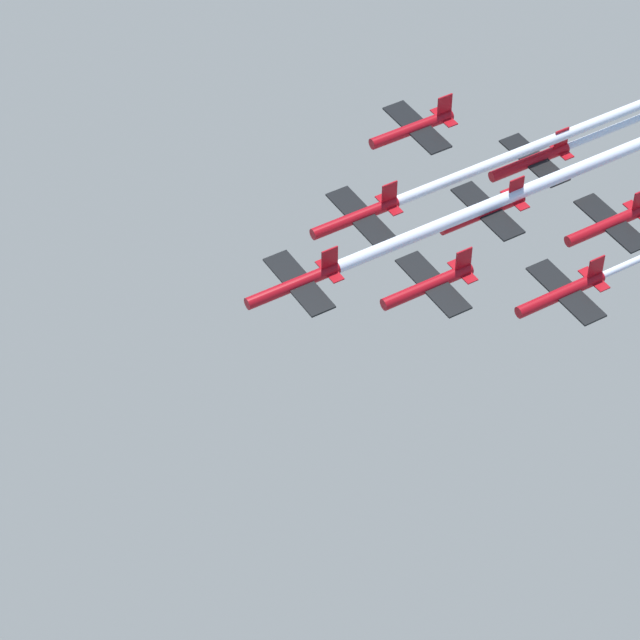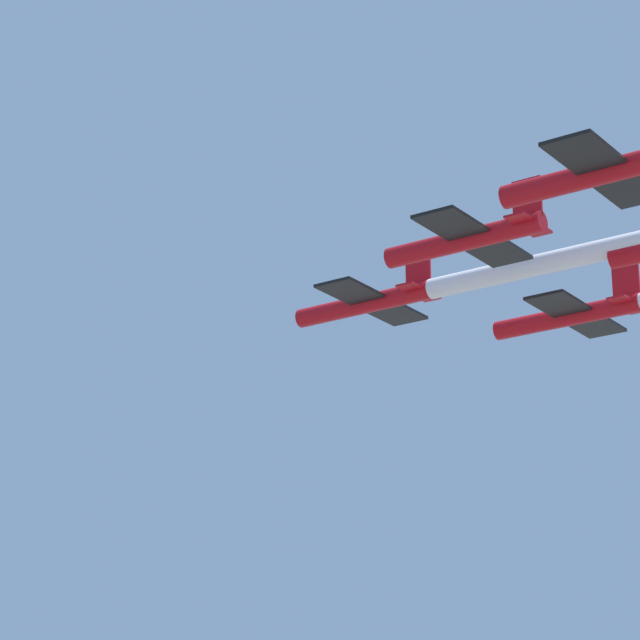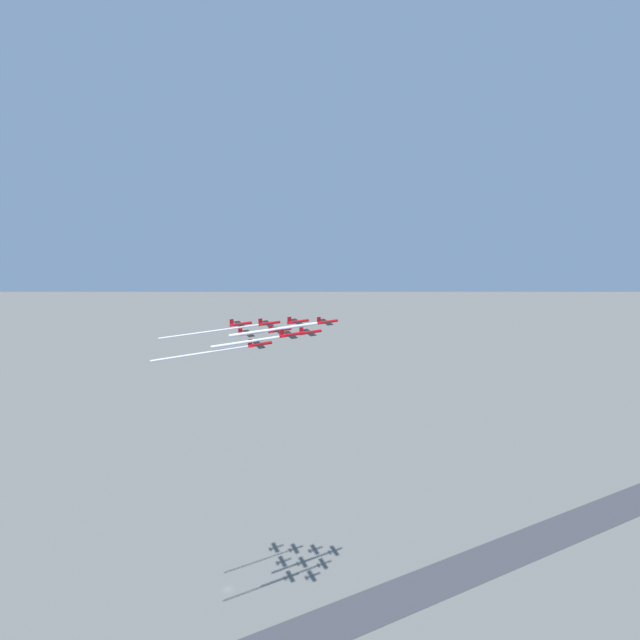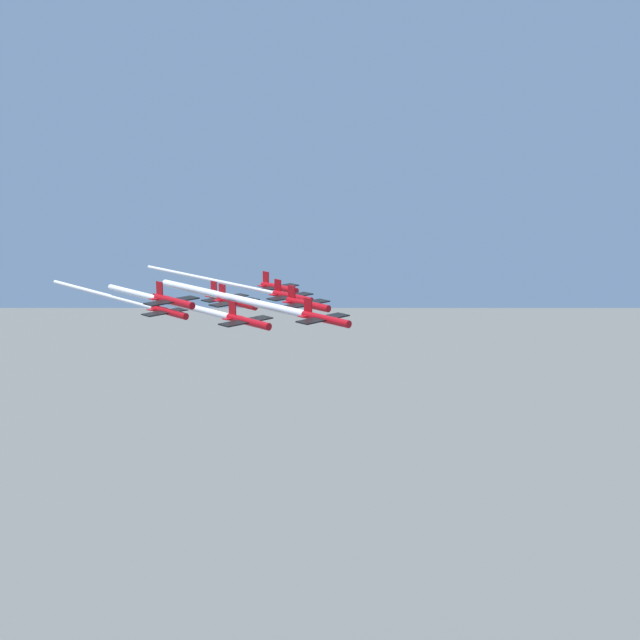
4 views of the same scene
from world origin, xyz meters
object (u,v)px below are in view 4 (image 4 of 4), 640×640
Objects in this scene: jet_5 at (173,301)px; jet_4 at (236,302)px; jet_3 at (291,296)px; jet_7 at (226,298)px; jet_6 at (278,287)px; jet_0 at (324,319)px; jet_2 at (247,321)px; jet_1 at (306,304)px; jet_8 at (168,312)px.

jet_4 is at bearing 180.00° from jet_5.
jet_3 is 1.00× the size of jet_7.
jet_5 is at bearing -0.00° from jet_4.
jet_4 is 22.86m from jet_6.
jet_3 is at bearing -120.47° from jet_0.
jet_0 is 26.14m from jet_3.
jet_1 is at bearing 180.00° from jet_2.
jet_4 is 1.00× the size of jet_8.
jet_4 reaches higher than jet_3.
jet_5 reaches higher than jet_6.
jet_7 is at bearing -180.00° from jet_8.
jet_0 is 34.53m from jet_8.
jet_1 reaches higher than jet_7.
jet_2 is 1.00× the size of jet_6.
jet_3 is 1.00× the size of jet_4.
jet_8 is at bearing -59.53° from jet_1.
jet_1 reaches higher than jet_6.
jet_3 is at bearing -180.00° from jet_4.
jet_3 is at bearing -120.47° from jet_1.
jet_3 is 1.00× the size of jet_8.
jet_5 reaches higher than jet_3.
jet_2 is at bearing -0.00° from jet_1.
jet_1 is at bearing 59.53° from jet_6.
jet_3 reaches higher than jet_8.
jet_7 is at bearing -120.47° from jet_4.
jet_7 reaches higher than jet_8.
jet_5 is 1.00× the size of jet_8.
jet_0 is 22.51m from jet_4.
jet_4 is 13.40m from jet_5.
jet_0 is 1.00× the size of jet_8.
jet_2 is at bearing 40.36° from jet_6.
jet_4 is at bearing 0.00° from jet_3.
jet_7 is (-11.13, -32.54, -2.41)m from jet_0.
jet_3 is (-8.08, -10.25, -1.18)m from jet_1.
jet_1 is 1.00× the size of jet_6.
jet_5 is at bearing -29.54° from jet_1.
jet_6 is (-24.24, -30.74, -2.06)m from jet_0.
jet_8 is (-3.05, -22.29, -1.91)m from jet_2.
jet_6 reaches higher than jet_7.
jet_7 is (-16.16, -20.50, -1.20)m from jet_2.
jet_3 is at bearing 59.53° from jet_6.
jet_7 is (13.11, -1.79, -0.35)m from jet_6.
jet_0 is 1.00× the size of jet_3.
jet_6 reaches higher than jet_8.
jet_4 reaches higher than jet_2.
jet_2 is 1.00× the size of jet_5.
jet_7 is at bearing -101.09° from jet_0.
jet_1 is 13.27m from jet_2.
jet_2 reaches higher than jet_6.
jet_7 is 1.00× the size of jet_8.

